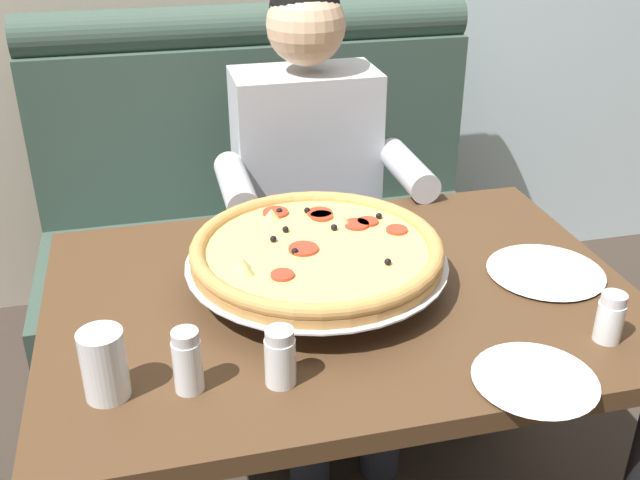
{
  "coord_description": "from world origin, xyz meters",
  "views": [
    {
      "loc": [
        -0.35,
        -1.24,
        1.54
      ],
      "look_at": [
        -0.03,
        0.04,
        0.86
      ],
      "focal_mm": 41.91,
      "sensor_mm": 36.0,
      "label": 1
    }
  ],
  "objects_px": {
    "drinking_glass": "(105,368)",
    "dining_table": "(341,333)",
    "pizza": "(317,251)",
    "patio_chair": "(472,88)",
    "plate_near_left": "(546,269)",
    "plate_near_right": "(535,377)",
    "shaker_pepper_flakes": "(280,361)",
    "shaker_oregano": "(610,320)",
    "shaker_parmesan": "(188,365)",
    "booth_bench": "(270,249)",
    "diner_main": "(314,191)"
  },
  "relations": [
    {
      "from": "drinking_glass",
      "to": "dining_table",
      "type": "bearing_deg",
      "value": 25.79
    },
    {
      "from": "shaker_pepper_flakes",
      "to": "drinking_glass",
      "type": "relative_size",
      "value": 0.86
    },
    {
      "from": "pizza",
      "to": "shaker_parmesan",
      "type": "xyz_separation_m",
      "value": [
        -0.28,
        -0.28,
        -0.03
      ]
    },
    {
      "from": "shaker_parmesan",
      "to": "drinking_glass",
      "type": "xyz_separation_m",
      "value": [
        -0.13,
        0.02,
        0.0
      ]
    },
    {
      "from": "booth_bench",
      "to": "plate_near_right",
      "type": "xyz_separation_m",
      "value": [
        0.24,
        -1.23,
        0.37
      ]
    },
    {
      "from": "shaker_parmesan",
      "to": "plate_near_right",
      "type": "distance_m",
      "value": 0.58
    },
    {
      "from": "shaker_pepper_flakes",
      "to": "plate_near_left",
      "type": "relative_size",
      "value": 0.43
    },
    {
      "from": "patio_chair",
      "to": "drinking_glass",
      "type": "bearing_deg",
      "value": -126.29
    },
    {
      "from": "drinking_glass",
      "to": "patio_chair",
      "type": "xyz_separation_m",
      "value": [
        1.67,
        2.28,
        -0.29
      ]
    },
    {
      "from": "shaker_oregano",
      "to": "shaker_parmesan",
      "type": "bearing_deg",
      "value": 177.24
    },
    {
      "from": "pizza",
      "to": "shaker_oregano",
      "type": "xyz_separation_m",
      "value": [
        0.47,
        -0.31,
        -0.04
      ]
    },
    {
      "from": "booth_bench",
      "to": "shaker_parmesan",
      "type": "relative_size",
      "value": 12.54
    },
    {
      "from": "diner_main",
      "to": "shaker_parmesan",
      "type": "xyz_separation_m",
      "value": [
        -0.41,
        -0.85,
        0.09
      ]
    },
    {
      "from": "booth_bench",
      "to": "diner_main",
      "type": "height_order",
      "value": "diner_main"
    },
    {
      "from": "pizza",
      "to": "plate_near_left",
      "type": "relative_size",
      "value": 2.16
    },
    {
      "from": "pizza",
      "to": "drinking_glass",
      "type": "xyz_separation_m",
      "value": [
        -0.41,
        -0.26,
        -0.02
      ]
    },
    {
      "from": "shaker_parmesan",
      "to": "plate_near_right",
      "type": "xyz_separation_m",
      "value": [
        0.56,
        -0.12,
        -0.04
      ]
    },
    {
      "from": "plate_near_left",
      "to": "plate_near_right",
      "type": "xyz_separation_m",
      "value": [
        -0.2,
        -0.33,
        0.0
      ]
    },
    {
      "from": "shaker_parmesan",
      "to": "patio_chair",
      "type": "bearing_deg",
      "value": 56.09
    },
    {
      "from": "plate_near_left",
      "to": "drinking_glass",
      "type": "height_order",
      "value": "drinking_glass"
    },
    {
      "from": "booth_bench",
      "to": "plate_near_right",
      "type": "relative_size",
      "value": 6.72
    },
    {
      "from": "shaker_pepper_flakes",
      "to": "plate_near_left",
      "type": "height_order",
      "value": "shaker_pepper_flakes"
    },
    {
      "from": "shaker_parmesan",
      "to": "plate_near_left",
      "type": "bearing_deg",
      "value": 15.23
    },
    {
      "from": "booth_bench",
      "to": "diner_main",
      "type": "bearing_deg",
      "value": -72.05
    },
    {
      "from": "dining_table",
      "to": "patio_chair",
      "type": "height_order",
      "value": "patio_chair"
    },
    {
      "from": "patio_chair",
      "to": "shaker_pepper_flakes",
      "type": "bearing_deg",
      "value": -121.06
    },
    {
      "from": "booth_bench",
      "to": "shaker_pepper_flakes",
      "type": "bearing_deg",
      "value": -98.76
    },
    {
      "from": "shaker_parmesan",
      "to": "patio_chair",
      "type": "distance_m",
      "value": 2.78
    },
    {
      "from": "shaker_pepper_flakes",
      "to": "plate_near_left",
      "type": "distance_m",
      "value": 0.65
    },
    {
      "from": "diner_main",
      "to": "plate_near_left",
      "type": "bearing_deg",
      "value": -61.37
    },
    {
      "from": "plate_near_left",
      "to": "patio_chair",
      "type": "bearing_deg",
      "value": 69.47
    },
    {
      "from": "shaker_parmesan",
      "to": "drinking_glass",
      "type": "relative_size",
      "value": 0.93
    },
    {
      "from": "dining_table",
      "to": "plate_near_left",
      "type": "distance_m",
      "value": 0.45
    },
    {
      "from": "dining_table",
      "to": "shaker_oregano",
      "type": "distance_m",
      "value": 0.52
    },
    {
      "from": "pizza",
      "to": "booth_bench",
      "type": "bearing_deg",
      "value": 87.11
    },
    {
      "from": "booth_bench",
      "to": "patio_chair",
      "type": "bearing_deg",
      "value": 44.06
    },
    {
      "from": "shaker_pepper_flakes",
      "to": "plate_near_right",
      "type": "xyz_separation_m",
      "value": [
        0.41,
        -0.1,
        -0.03
      ]
    },
    {
      "from": "booth_bench",
      "to": "shaker_pepper_flakes",
      "type": "height_order",
      "value": "booth_bench"
    },
    {
      "from": "shaker_oregano",
      "to": "drinking_glass",
      "type": "height_order",
      "value": "drinking_glass"
    },
    {
      "from": "diner_main",
      "to": "plate_near_left",
      "type": "height_order",
      "value": "diner_main"
    },
    {
      "from": "plate_near_right",
      "to": "patio_chair",
      "type": "bearing_deg",
      "value": 67.91
    },
    {
      "from": "dining_table",
      "to": "plate_near_left",
      "type": "bearing_deg",
      "value": -3.7
    },
    {
      "from": "dining_table",
      "to": "pizza",
      "type": "distance_m",
      "value": 0.19
    },
    {
      "from": "diner_main",
      "to": "plate_near_right",
      "type": "bearing_deg",
      "value": -81.0
    },
    {
      "from": "diner_main",
      "to": "plate_near_right",
      "type": "height_order",
      "value": "diner_main"
    },
    {
      "from": "shaker_pepper_flakes",
      "to": "plate_near_left",
      "type": "bearing_deg",
      "value": 20.27
    },
    {
      "from": "pizza",
      "to": "patio_chair",
      "type": "bearing_deg",
      "value": 57.99
    },
    {
      "from": "patio_chair",
      "to": "dining_table",
      "type": "bearing_deg",
      "value": -120.61
    },
    {
      "from": "shaker_oregano",
      "to": "plate_near_left",
      "type": "bearing_deg",
      "value": 87.32
    },
    {
      "from": "shaker_oregano",
      "to": "shaker_pepper_flakes",
      "type": "height_order",
      "value": "shaker_pepper_flakes"
    }
  ]
}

